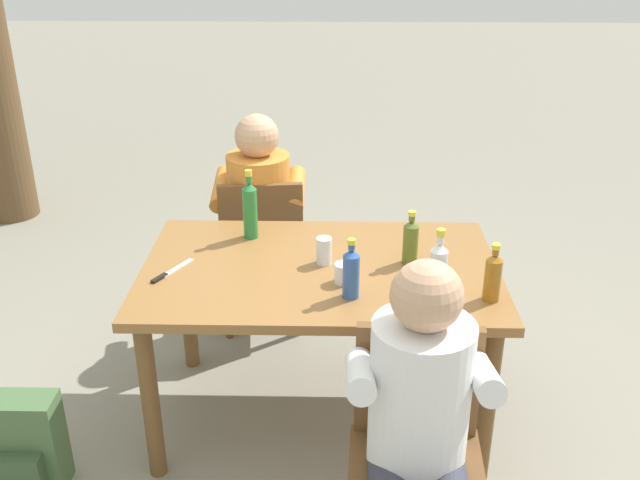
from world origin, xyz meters
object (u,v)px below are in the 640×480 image
dining_table (320,287)px  bottle_green (250,209)px  bottle_amber (493,276)px  bottle_olive (411,241)px  cup_white (344,273)px  cup_glass (324,251)px  person_in_white_shirt (261,207)px  cup_steel (420,276)px  bottle_clear (438,273)px  table_knife (170,272)px  bottle_blue (351,272)px  chair_near_right (416,444)px  person_in_plaid_shirt (421,426)px  backpack_by_near_side (21,446)px  chair_far_left (262,245)px

dining_table → bottle_green: size_ratio=4.63×
bottle_amber → bottle_green: size_ratio=0.73×
bottle_olive → cup_white: bearing=-147.7°
cup_glass → bottle_olive: bearing=1.8°
person_in_white_shirt → cup_steel: (0.72, -1.03, 0.14)m
bottle_clear → table_knife: bearing=167.8°
bottle_blue → dining_table: bearing=116.0°
chair_near_right → cup_glass: bearing=111.9°
dining_table → bottle_green: bearing=138.1°
bottle_clear → table_knife: bottle_clear is taller
person_in_plaid_shirt → bottle_amber: person_in_plaid_shirt is taller
bottle_amber → cup_steel: bearing=157.3°
bottle_olive → cup_steel: size_ratio=2.86×
chair_near_right → cup_white: chair_near_right is taller
bottle_clear → cup_glass: (-0.42, 0.33, -0.07)m
bottle_green → backpack_by_near_side: bottle_green is taller
person_in_white_shirt → bottle_clear: size_ratio=3.85×
bottle_green → cup_glass: bearing=-37.5°
person_in_white_shirt → backpack_by_near_side: 1.64m
person_in_plaid_shirt → bottle_blue: 0.69m
backpack_by_near_side → bottle_blue: bearing=9.9°
cup_white → backpack_by_near_side: cup_white is taller
cup_glass → backpack_by_near_side: size_ratio=0.28×
person_in_white_shirt → bottle_blue: size_ratio=4.88×
person_in_white_shirt → person_in_plaid_shirt: same height
person_in_white_shirt → person_in_plaid_shirt: size_ratio=1.00×
backpack_by_near_side → bottle_olive: bearing=18.5°
bottle_clear → bottle_green: (-0.75, 0.58, 0.00)m
bottle_blue → bottle_clear: bearing=-9.0°
bottle_blue → table_knife: 0.76m
person_in_white_shirt → person_in_plaid_shirt: (0.66, -1.74, 0.00)m
bottle_clear → cup_steel: 0.18m
cup_glass → table_knife: bearing=-170.6°
chair_far_left → cup_glass: bearing=-65.4°
cup_steel → chair_near_right: bearing=-95.7°
bottle_green → cup_steel: bearing=-31.7°
dining_table → cup_white: size_ratio=18.18×
person_in_white_shirt → backpack_by_near_side: bearing=-121.5°
person_in_white_shirt → bottle_clear: person_in_white_shirt is taller
bottle_olive → person_in_white_shirt: bearing=130.1°
chair_far_left → cup_steel: size_ratio=10.71×
bottle_green → bottle_blue: bearing=-50.7°
cup_steel → backpack_by_near_side: bearing=-168.5°
bottle_amber → cup_glass: bottle_amber is taller
person_in_white_shirt → bottle_amber: (0.98, -1.13, 0.20)m
bottle_green → table_knife: (-0.29, -0.36, -0.13)m
person_in_plaid_shirt → bottle_blue: (-0.21, 0.62, 0.20)m
bottle_clear → cup_glass: 0.54m
chair_near_right → bottle_blue: size_ratio=3.60×
bottle_blue → cup_white: 0.13m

